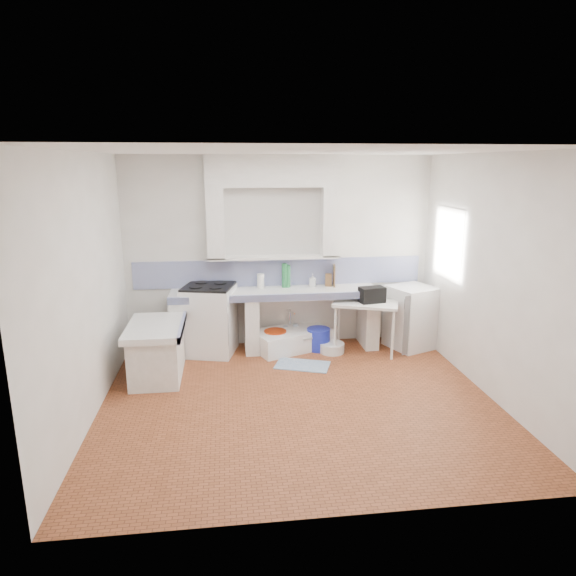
{
  "coord_description": "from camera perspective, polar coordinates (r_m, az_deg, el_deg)",
  "views": [
    {
      "loc": [
        -0.78,
        -5.3,
        2.68
      ],
      "look_at": [
        0.0,
        1.0,
        1.1
      ],
      "focal_mm": 31.38,
      "sensor_mm": 36.0,
      "label": 1
    }
  ],
  "objects": [
    {
      "name": "fridge",
      "position": [
        7.69,
        13.78,
        -3.22
      ],
      "size": [
        0.78,
        0.78,
        0.92
      ],
      "primitive_type": "cube",
      "rotation": [
        0.0,
        0.0,
        0.39
      ],
      "color": "white",
      "rests_on": "ground"
    },
    {
      "name": "knife_block",
      "position": [
        7.5,
        4.6,
        0.92
      ],
      "size": [
        0.1,
        0.08,
        0.19
      ],
      "primitive_type": "cube",
      "rotation": [
        0.0,
        0.0,
        -0.12
      ],
      "color": "brown",
      "rests_on": "counter_slab"
    },
    {
      "name": "bucket_blue",
      "position": [
        7.46,
        3.46,
        -5.79
      ],
      "size": [
        0.35,
        0.35,
        0.32
      ],
      "primitive_type": "cylinder",
      "rotation": [
        0.0,
        0.0,
        0.02
      ],
      "color": "#1E2BBA",
      "rests_on": "ground"
    },
    {
      "name": "bucket_red",
      "position": [
        7.4,
        -1.45,
        -5.99
      ],
      "size": [
        0.42,
        0.42,
        0.31
      ],
      "primitive_type": "cylinder",
      "rotation": [
        0.0,
        0.0,
        0.35
      ],
      "color": "#AF2B06",
      "rests_on": "ground"
    },
    {
      "name": "black_bag",
      "position": [
        7.23,
        9.5,
        -0.76
      ],
      "size": [
        0.38,
        0.26,
        0.22
      ],
      "primitive_type": "cube",
      "rotation": [
        0.0,
        0.0,
        0.19
      ],
      "color": "black",
      "rests_on": "side_table"
    },
    {
      "name": "ceiling",
      "position": [
        5.36,
        1.36,
        15.26
      ],
      "size": [
        4.5,
        4.5,
        0.0
      ],
      "primitive_type": "plane",
      "rotation": [
        3.14,
        0.0,
        0.0
      ],
      "color": "white",
      "rests_on": "ground"
    },
    {
      "name": "green_bottle_a",
      "position": [
        7.37,
        -0.4,
        1.43
      ],
      "size": [
        0.08,
        0.08,
        0.36
      ],
      "primitive_type": "cylinder",
      "rotation": [
        0.0,
        0.0,
        -0.07
      ],
      "color": "#267D42",
      "rests_on": "counter_slab"
    },
    {
      "name": "peninsula_top",
      "position": [
        6.59,
        -14.78,
        -4.36
      ],
      "size": [
        0.7,
        1.1,
        0.08
      ],
      "primitive_type": "cube",
      "color": "white",
      "rests_on": "ground"
    },
    {
      "name": "water_bottle_b",
      "position": [
        7.65,
        0.88,
        -5.27
      ],
      "size": [
        0.1,
        0.1,
        0.32
      ],
      "primitive_type": "cylinder",
      "rotation": [
        0.0,
        0.0,
        0.2
      ],
      "color": "silver",
      "rests_on": "ground"
    },
    {
      "name": "window_frame",
      "position": [
        7.33,
        19.04,
        4.73
      ],
      "size": [
        0.35,
        0.86,
        1.06
      ],
      "primitive_type": "cube",
      "color": "#3B2012",
      "rests_on": "ground"
    },
    {
      "name": "counter_lip",
      "position": [
        7.0,
        -1.24,
        -1.11
      ],
      "size": [
        3.0,
        0.04,
        0.1
      ],
      "primitive_type": "cube",
      "color": "navy",
      "rests_on": "ground"
    },
    {
      "name": "lace_valance",
      "position": [
        7.22,
        18.23,
        7.72
      ],
      "size": [
        0.01,
        0.84,
        0.24
      ],
      "primitive_type": "cube",
      "color": "white",
      "rests_on": "ground"
    },
    {
      "name": "sink",
      "position": [
        7.5,
        0.41,
        -5.9
      ],
      "size": [
        1.24,
        0.97,
        0.26
      ],
      "primitive_type": "cube",
      "rotation": [
        0.0,
        0.0,
        0.39
      ],
      "color": "white",
      "rests_on": "ground"
    },
    {
      "name": "green_bottle_b",
      "position": [
        7.38,
        -0.01,
        1.34
      ],
      "size": [
        0.09,
        0.09,
        0.33
      ],
      "primitive_type": "cylinder",
      "rotation": [
        0.0,
        0.0,
        0.38
      ],
      "color": "#267D42",
      "rests_on": "counter_slab"
    },
    {
      "name": "water_bottle_a",
      "position": [
        7.63,
        -0.31,
        -5.41
      ],
      "size": [
        0.1,
        0.1,
        0.3
      ],
      "primitive_type": "cylinder",
      "rotation": [
        0.0,
        0.0,
        -0.29
      ],
      "color": "silver",
      "rests_on": "ground"
    },
    {
      "name": "counter_pier_mid",
      "position": [
        7.37,
        -4.16,
        -4.01
      ],
      "size": [
        0.2,
        0.55,
        0.82
      ],
      "primitive_type": "cube",
      "color": "white",
      "rests_on": "ground"
    },
    {
      "name": "rug",
      "position": [
        6.93,
        1.65,
        -8.72
      ],
      "size": [
        0.82,
        0.63,
        0.01
      ],
      "primitive_type": "cube",
      "rotation": [
        0.0,
        0.0,
        -0.34
      ],
      "color": "#315E8D",
      "rests_on": "ground"
    },
    {
      "name": "backsplash",
      "position": [
        7.5,
        -0.92,
        1.8
      ],
      "size": [
        4.27,
        0.03,
        0.4
      ],
      "primitive_type": "cube",
      "color": "navy",
      "rests_on": "ground"
    },
    {
      "name": "basin_white",
      "position": [
        7.4,
        5.0,
        -6.75
      ],
      "size": [
        0.37,
        0.37,
        0.14
      ],
      "primitive_type": "cylinder",
      "rotation": [
        0.0,
        0.0,
        -0.04
      ],
      "color": "white",
      "rests_on": "ground"
    },
    {
      "name": "wall_back",
      "position": [
        7.45,
        -0.95,
        4.08
      ],
      "size": [
        4.5,
        0.0,
        4.5
      ],
      "primitive_type": "plane",
      "rotation": [
        1.57,
        0.0,
        0.0
      ],
      "color": "white",
      "rests_on": "ground"
    },
    {
      "name": "counter_pier_left",
      "position": [
        7.39,
        -12.33,
        -4.24
      ],
      "size": [
        0.2,
        0.55,
        0.82
      ],
      "primitive_type": "cube",
      "color": "white",
      "rests_on": "ground"
    },
    {
      "name": "soap_bottle",
      "position": [
        7.44,
        2.81,
        0.89
      ],
      "size": [
        0.11,
        0.11,
        0.19
      ],
      "primitive_type": "imported",
      "rotation": [
        0.0,
        0.0,
        -0.29
      ],
      "color": "white",
      "rests_on": "counter_slab"
    },
    {
      "name": "cutting_board",
      "position": [
        7.5,
        5.26,
        1.4
      ],
      "size": [
        0.06,
        0.23,
        0.31
      ],
      "primitive_type": "cube",
      "rotation": [
        0.0,
        0.0,
        -0.16
      ],
      "color": "brown",
      "rests_on": "counter_slab"
    },
    {
      "name": "counter_slab",
      "position": [
        7.26,
        -1.46,
        -0.54
      ],
      "size": [
        3.0,
        0.6,
        0.08
      ],
      "primitive_type": "cube",
      "color": "white",
      "rests_on": "ground"
    },
    {
      "name": "alcove_mass",
      "position": [
        7.21,
        -1.69,
        13.13
      ],
      "size": [
        1.9,
        0.25,
        0.45
      ],
      "primitive_type": "cube",
      "color": "white",
      "rests_on": "ground"
    },
    {
      "name": "wall_right",
      "position": [
        6.24,
        22.19,
        1.09
      ],
      "size": [
        0.0,
        4.5,
        4.5
      ],
      "primitive_type": "plane",
      "rotation": [
        1.57,
        0.0,
        -1.57
      ],
      "color": "white",
      "rests_on": "ground"
    },
    {
      "name": "wall_front",
      "position": [
        3.62,
        5.87,
        -6.75
      ],
      "size": [
        4.5,
        0.0,
        4.5
      ],
      "primitive_type": "plane",
      "rotation": [
        -1.57,
        0.0,
        0.0
      ],
      "color": "white",
      "rests_on": "ground"
    },
    {
      "name": "bucket_orange",
      "position": [
        7.41,
        0.68,
        -6.15
      ],
      "size": [
        0.35,
        0.35,
        0.26
      ],
      "primitive_type": "cylinder",
      "rotation": [
        0.0,
        0.0,
        -0.29
      ],
      "color": "#EF5006",
      "rests_on": "ground"
    },
    {
      "name": "counter_pier_right",
      "position": [
        7.65,
        9.08,
        -3.48
      ],
      "size": [
        0.2,
        0.55,
        0.82
      ],
      "primitive_type": "cube",
      "color": "white",
      "rests_on": "ground"
    },
    {
      "name": "peninsula_lip",
      "position": [
        6.55,
        -11.91,
        -4.3
      ],
      "size": [
        0.04,
        1.1,
        0.1
      ],
      "primitive_type": "cube",
      "color": "navy",
      "rests_on": "ground"
    },
    {
      "name": "side_table",
      "position": [
        7.36,
        8.69,
        -4.43
      ],
      "size": [
        1.02,
        0.78,
        0.04
      ],
      "primitive_type": "cube",
      "rotation": [
        0.0,
        0.0,
        -0.35
      ],
      "color": "white",
      "rests_on": "ground"
    },
    {
      "name": "floor",
      "position": [
        5.99,
        1.2,
        -12.6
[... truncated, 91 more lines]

